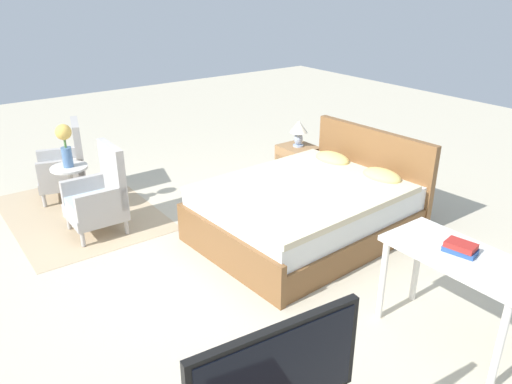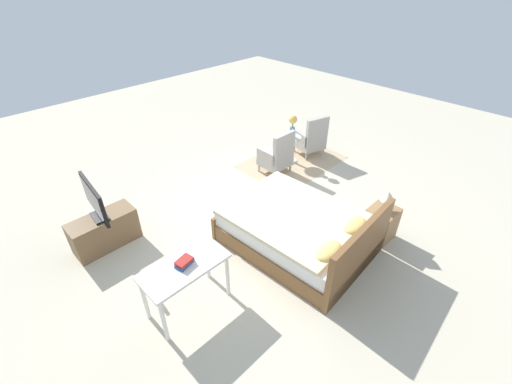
# 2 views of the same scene
# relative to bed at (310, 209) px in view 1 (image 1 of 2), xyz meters

# --- Properties ---
(ground_plane) EXTENTS (16.00, 16.00, 0.00)m
(ground_plane) POSITION_rel_bed_xyz_m (-0.14, -1.03, -0.30)
(ground_plane) COLOR beige
(floor_rug) EXTENTS (2.10, 1.50, 0.01)m
(floor_rug) POSITION_rel_bed_xyz_m (-1.94, -1.76, -0.29)
(floor_rug) COLOR tan
(floor_rug) RESTS_ON ground_plane
(bed) EXTENTS (1.68, 2.20, 0.96)m
(bed) POSITION_rel_bed_xyz_m (0.00, 0.00, 0.00)
(bed) COLOR brown
(bed) RESTS_ON ground_plane
(armchair_by_window_left) EXTENTS (0.66, 0.66, 0.92)m
(armchair_by_window_left) POSITION_rel_bed_xyz_m (-2.49, -1.70, 0.08)
(armchair_by_window_left) COLOR #ADA8A3
(armchair_by_window_left) RESTS_ON floor_rug
(armchair_by_window_right) EXTENTS (0.55, 0.55, 0.92)m
(armchair_by_window_right) POSITION_rel_bed_xyz_m (-1.37, -1.70, 0.08)
(armchair_by_window_right) COLOR #ADA8A3
(armchair_by_window_right) RESTS_ON floor_rug
(side_table) EXTENTS (0.40, 0.40, 0.58)m
(side_table) POSITION_rel_bed_xyz_m (-1.94, -1.81, 0.06)
(side_table) COLOR beige
(side_table) RESTS_ON ground_plane
(flower_vase) EXTENTS (0.17, 0.17, 0.48)m
(flower_vase) POSITION_rel_bed_xyz_m (-1.94, -1.81, 0.57)
(flower_vase) COLOR #4C709E
(flower_vase) RESTS_ON side_table
(nightstand) EXTENTS (0.44, 0.41, 0.54)m
(nightstand) POSITION_rel_bed_xyz_m (-1.08, 0.76, -0.03)
(nightstand) COLOR #997047
(nightstand) RESTS_ON ground_plane
(table_lamp) EXTENTS (0.22, 0.22, 0.33)m
(table_lamp) POSITION_rel_bed_xyz_m (-1.08, 0.76, 0.45)
(table_lamp) COLOR #9EADC6
(table_lamp) RESTS_ON nightstand
(tv_flatscreen) EXTENTS (0.23, 0.88, 0.59)m
(tv_flatscreen) POSITION_rel_bed_xyz_m (2.08, -2.10, 0.55)
(tv_flatscreen) COLOR black
(tv_flatscreen) RESTS_ON tv_stand
(vanity_desk) EXTENTS (1.04, 0.52, 0.73)m
(vanity_desk) POSITION_rel_bed_xyz_m (1.83, -0.27, 0.33)
(vanity_desk) COLOR silver
(vanity_desk) RESTS_ON ground_plane
(book_stack) EXTENTS (0.24, 0.17, 0.08)m
(book_stack) POSITION_rel_bed_xyz_m (1.82, -0.27, 0.47)
(book_stack) COLOR #284C8E
(book_stack) RESTS_ON vanity_desk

